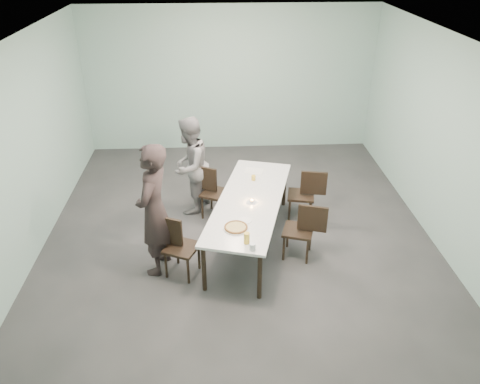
{
  "coord_description": "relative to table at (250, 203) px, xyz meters",
  "views": [
    {
      "loc": [
        -0.31,
        -6.11,
        4.21
      ],
      "look_at": [
        0.0,
        -0.38,
        1.0
      ],
      "focal_mm": 35.0,
      "sensor_mm": 36.0,
      "label": 1
    }
  ],
  "objects": [
    {
      "name": "ground",
      "position": [
        -0.16,
        0.17,
        -0.69
      ],
      "size": [
        7.0,
        7.0,
        0.0
      ],
      "primitive_type": "plane",
      "color": "#333335",
      "rests_on": "ground"
    },
    {
      "name": "room_shell",
      "position": [
        -0.16,
        0.17,
        1.33
      ],
      "size": [
        6.02,
        7.02,
        3.01
      ],
      "color": "#99C0B7",
      "rests_on": "ground"
    },
    {
      "name": "table",
      "position": [
        0.0,
        0.0,
        0.0
      ],
      "size": [
        1.55,
        2.75,
        0.75
      ],
      "rotation": [
        0.0,
        0.0,
        -0.27
      ],
      "color": "white",
      "rests_on": "ground"
    },
    {
      "name": "chair_near_left",
      "position": [
        -1.06,
        -0.68,
        -0.19
      ],
      "size": [
        0.65,
        0.55,
        0.87
      ],
      "rotation": [
        0.0,
        0.0,
        -0.42
      ],
      "color": "black",
      "rests_on": "ground"
    },
    {
      "name": "chair_far_left",
      "position": [
        -0.58,
        0.82,
        -0.19
      ],
      "size": [
        0.65,
        0.56,
        0.87
      ],
      "rotation": [
        0.0,
        0.0,
        -0.46
      ],
      "color": "black",
      "rests_on": "ground"
    },
    {
      "name": "chair_near_right",
      "position": [
        0.75,
        -0.41,
        -0.19
      ],
      "size": [
        0.65,
        0.53,
        0.87
      ],
      "rotation": [
        0.0,
        0.0,
        2.83
      ],
      "color": "black",
      "rests_on": "ground"
    },
    {
      "name": "chair_far_right",
      "position": [
        0.97,
        0.63,
        -0.19
      ],
      "size": [
        0.64,
        0.49,
        0.87
      ],
      "rotation": [
        0.0,
        0.0,
        2.95
      ],
      "color": "black",
      "rests_on": "ground"
    },
    {
      "name": "diner_near",
      "position": [
        -1.33,
        -0.56,
        0.26
      ],
      "size": [
        0.61,
        0.78,
        1.9
      ],
      "primitive_type": "imported",
      "rotation": [
        0.0,
        0.0,
        -1.81
      ],
      "color": "black",
      "rests_on": "ground"
    },
    {
      "name": "diner_far",
      "position": [
        -0.92,
        1.02,
        0.14
      ],
      "size": [
        0.91,
        1.0,
        1.66
      ],
      "primitive_type": "imported",
      "rotation": [
        0.0,
        0.0,
        -2.01
      ],
      "color": "gray",
      "rests_on": "ground"
    },
    {
      "name": "pizza",
      "position": [
        -0.24,
        -0.76,
        0.08
      ],
      "size": [
        0.34,
        0.34,
        0.04
      ],
      "color": "white",
      "rests_on": "table"
    },
    {
      "name": "side_plate",
      "position": [
        -0.11,
        -0.57,
        0.06
      ],
      "size": [
        0.18,
        0.18,
        0.01
      ],
      "primitive_type": "cylinder",
      "color": "white",
      "rests_on": "table"
    },
    {
      "name": "beer_glass",
      "position": [
        -0.12,
        -1.09,
        0.13
      ],
      "size": [
        0.08,
        0.08,
        0.15
      ],
      "primitive_type": "cylinder",
      "color": "gold",
      "rests_on": "table"
    },
    {
      "name": "water_tumbler",
      "position": [
        -0.06,
        -1.24,
        0.1
      ],
      "size": [
        0.08,
        0.08,
        0.09
      ],
      "primitive_type": "cylinder",
      "color": "silver",
      "rests_on": "table"
    },
    {
      "name": "tealight",
      "position": [
        0.02,
        -0.09,
        0.08
      ],
      "size": [
        0.06,
        0.06,
        0.05
      ],
      "color": "silver",
      "rests_on": "table"
    },
    {
      "name": "amber_tumbler",
      "position": [
        0.1,
        0.62,
        0.1
      ],
      "size": [
        0.07,
        0.07,
        0.08
      ],
      "primitive_type": "cylinder",
      "color": "gold",
      "rests_on": "table"
    },
    {
      "name": "menu",
      "position": [
        0.14,
        0.94,
        0.06
      ],
      "size": [
        0.35,
        0.29,
        0.01
      ],
      "primitive_type": "cube",
      "rotation": [
        0.0,
        0.0,
        -0.27
      ],
      "color": "silver",
      "rests_on": "table"
    }
  ]
}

